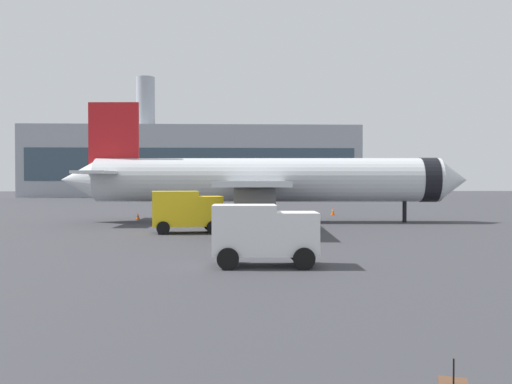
% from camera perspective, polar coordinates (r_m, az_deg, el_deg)
% --- Properties ---
extents(airplane_at_gate, '(35.74, 32.21, 10.50)m').
position_cam_1_polar(airplane_at_gate, '(49.32, 0.88, 1.18)').
color(airplane_at_gate, silver).
rests_on(airplane_at_gate, ground).
extents(service_truck, '(5.06, 3.08, 2.90)m').
position_cam_1_polar(service_truck, '(39.35, -7.06, -1.79)').
color(service_truck, yellow).
rests_on(service_truck, ground).
extents(cargo_van, '(4.44, 2.40, 2.60)m').
position_cam_1_polar(cargo_van, '(23.79, 0.77, -4.05)').
color(cargo_van, white).
rests_on(cargo_van, ground).
extents(safety_cone_near, '(0.44, 0.44, 0.63)m').
position_cam_1_polar(safety_cone_near, '(53.69, -11.85, -2.42)').
color(safety_cone_near, '#F2590C').
rests_on(safety_cone_near, ground).
extents(safety_cone_mid, '(0.44, 0.44, 0.83)m').
position_cam_1_polar(safety_cone_mid, '(59.94, 7.79, -1.94)').
color(safety_cone_mid, '#F2590C').
rests_on(safety_cone_mid, ground).
extents(safety_cone_far, '(0.44, 0.44, 0.71)m').
position_cam_1_polar(safety_cone_far, '(55.76, -0.71, -2.22)').
color(safety_cone_far, '#F2590C').
rests_on(safety_cone_far, ground).
extents(terminal_building, '(77.22, 18.39, 28.33)m').
position_cam_1_polar(terminal_building, '(135.57, -6.35, 3.09)').
color(terminal_building, '#9EA3AD').
rests_on(terminal_building, ground).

